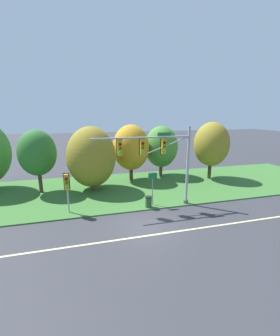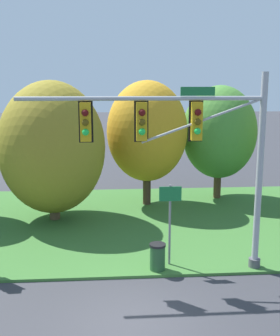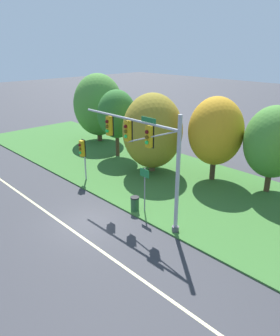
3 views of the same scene
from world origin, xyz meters
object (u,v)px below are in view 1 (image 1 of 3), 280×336
at_px(route_sign_post, 153,184).
at_px(tree_right_far, 211,144).
at_px(pedestrian_signal_near_kerb, 67,185).
at_px(tree_behind_signpost, 91,157).
at_px(tree_left_of_mast, 37,153).
at_px(tree_mid_verge, 131,148).
at_px(trash_bin, 148,202).
at_px(traffic_signal_mast, 159,154).
at_px(tree_tall_centre, 161,147).

xyz_separation_m(route_sign_post, tree_right_far, (9.08, 5.84, 2.23)).
height_order(pedestrian_signal_near_kerb, tree_behind_signpost, tree_behind_signpost).
height_order(pedestrian_signal_near_kerb, tree_left_of_mast, tree_left_of_mast).
distance_m(tree_mid_verge, trash_bin, 8.59).
bearing_deg(traffic_signal_mast, tree_mid_verge, 93.86).
relative_size(pedestrian_signal_near_kerb, tree_right_far, 0.48).
xyz_separation_m(tree_tall_centre, trash_bin, (-4.35, -8.89, -3.17)).
height_order(traffic_signal_mast, tree_left_of_mast, traffic_signal_mast).
height_order(traffic_signal_mast, tree_tall_centre, traffic_signal_mast).
distance_m(tree_behind_signpost, tree_tall_centre, 9.09).
bearing_deg(tree_left_of_mast, tree_mid_verge, 9.89).
relative_size(route_sign_post, tree_right_far, 0.43).
height_order(traffic_signal_mast, tree_right_far, tree_right_far).
relative_size(tree_left_of_mast, tree_mid_verge, 0.96).
bearing_deg(route_sign_post, tree_tall_centre, 65.46).
bearing_deg(route_sign_post, pedestrian_signal_near_kerb, 179.02).
distance_m(tree_left_of_mast, tree_right_far, 18.74).
relative_size(traffic_signal_mast, route_sign_post, 2.81).
relative_size(tree_behind_signpost, trash_bin, 6.89).
height_order(pedestrian_signal_near_kerb, trash_bin, pedestrian_signal_near_kerb).
bearing_deg(route_sign_post, trash_bin, -139.71).
height_order(tree_behind_signpost, tree_tall_centre, tree_behind_signpost).
distance_m(tree_right_far, trash_bin, 11.97).
distance_m(tree_behind_signpost, tree_mid_verge, 5.01).
relative_size(pedestrian_signal_near_kerb, route_sign_post, 1.12).
bearing_deg(tree_tall_centre, tree_mid_verge, -166.08).
bearing_deg(tree_left_of_mast, tree_behind_signpost, -5.02).
distance_m(tree_mid_verge, tree_tall_centre, 4.14).
relative_size(route_sign_post, tree_mid_verge, 0.45).
height_order(tree_left_of_mast, tree_mid_verge, tree_mid_verge).
bearing_deg(traffic_signal_mast, trash_bin, 178.50).
bearing_deg(tree_mid_verge, tree_tall_centre, 13.92).
relative_size(pedestrian_signal_near_kerb, tree_mid_verge, 0.50).
height_order(route_sign_post, tree_right_far, tree_right_far).
distance_m(route_sign_post, trash_bin, 1.54).
height_order(pedestrian_signal_near_kerb, tree_mid_verge, tree_mid_verge).
bearing_deg(traffic_signal_mast, tree_tall_centre, 68.69).
height_order(pedestrian_signal_near_kerb, tree_tall_centre, tree_tall_centre).
xyz_separation_m(tree_mid_verge, trash_bin, (-0.33, -7.89, -3.36)).
bearing_deg(tree_behind_signpost, trash_bin, -54.10).
bearing_deg(tree_mid_verge, traffic_signal_mast, -86.14).
xyz_separation_m(traffic_signal_mast, pedestrian_signal_near_kerb, (-7.24, 0.54, -2.10)).
distance_m(traffic_signal_mast, route_sign_post, 2.64).
relative_size(tree_left_of_mast, tree_tall_centre, 1.00).
bearing_deg(tree_behind_signpost, tree_left_of_mast, 174.98).
xyz_separation_m(route_sign_post, tree_tall_centre, (3.88, 8.49, 1.76)).
relative_size(tree_mid_verge, tree_tall_centre, 1.04).
bearing_deg(traffic_signal_mast, tree_behind_signpost, 131.04).
xyz_separation_m(tree_left_of_mast, tree_tall_centre, (13.54, 2.66, -0.30)).
distance_m(traffic_signal_mast, pedestrian_signal_near_kerb, 7.56).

